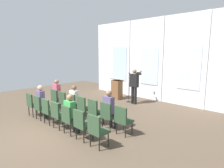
% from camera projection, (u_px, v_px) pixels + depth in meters
% --- Properties ---
extents(ground_plane, '(16.16, 16.16, 0.00)m').
position_uv_depth(ground_plane, '(46.00, 133.00, 6.12)').
color(ground_plane, brown).
extents(rear_partition, '(8.04, 0.14, 4.36)m').
position_uv_depth(rear_partition, '(151.00, 60.00, 10.23)').
color(rear_partition, silver).
rests_on(rear_partition, ground).
extents(speaker, '(0.51, 0.69, 1.76)m').
position_uv_depth(speaker, '(134.00, 84.00, 9.42)').
color(speaker, black).
rests_on(speaker, ground).
extents(mic_stand, '(0.28, 0.28, 1.55)m').
position_uv_depth(mic_stand, '(129.00, 96.00, 9.90)').
color(mic_stand, black).
rests_on(mic_stand, ground).
extents(lectern, '(0.60, 0.48, 1.16)m').
position_uv_depth(lectern, '(117.00, 89.00, 10.49)').
color(lectern, brown).
rests_on(lectern, ground).
extents(chair_r0_c0, '(0.46, 0.44, 0.94)m').
position_uv_depth(chair_r0_c0, '(56.00, 98.00, 8.47)').
color(chair_r0_c0, black).
rests_on(chair_r0_c0, ground).
extents(audience_r0_c0, '(0.36, 0.39, 1.39)m').
position_uv_depth(audience_r0_c0, '(58.00, 93.00, 8.49)').
color(audience_r0_c0, '#2D2D33').
rests_on(audience_r0_c0, ground).
extents(chair_r0_c1, '(0.46, 0.44, 0.94)m').
position_uv_depth(chair_r0_c1, '(65.00, 101.00, 8.04)').
color(chair_r0_c1, black).
rests_on(chair_r0_c1, ground).
extents(chair_r0_c2, '(0.46, 0.44, 0.94)m').
position_uv_depth(chair_r0_c2, '(74.00, 104.00, 7.61)').
color(chair_r0_c2, black).
rests_on(chair_r0_c2, ground).
extents(audience_r0_c2, '(0.36, 0.39, 1.28)m').
position_uv_depth(audience_r0_c2, '(75.00, 99.00, 7.64)').
color(audience_r0_c2, '#2D2D33').
rests_on(audience_r0_c2, ground).
extents(chair_r0_c3, '(0.46, 0.44, 0.94)m').
position_uv_depth(chair_r0_c3, '(84.00, 107.00, 7.18)').
color(chair_r0_c3, black).
rests_on(chair_r0_c3, ground).
extents(chair_r0_c4, '(0.46, 0.44, 0.94)m').
position_uv_depth(chair_r0_c4, '(95.00, 110.00, 6.74)').
color(chair_r0_c4, black).
rests_on(chair_r0_c4, ground).
extents(chair_r0_c5, '(0.46, 0.44, 0.94)m').
position_uv_depth(chair_r0_c5, '(108.00, 114.00, 6.31)').
color(chair_r0_c5, black).
rests_on(chair_r0_c5, ground).
extents(audience_r0_c5, '(0.36, 0.39, 1.35)m').
position_uv_depth(audience_r0_c5, '(110.00, 108.00, 6.34)').
color(audience_r0_c5, '#2D2D33').
rests_on(audience_r0_c5, ground).
extents(chair_r0_c6, '(0.46, 0.44, 0.94)m').
position_uv_depth(chair_r0_c6, '(123.00, 119.00, 5.88)').
color(chair_r0_c6, black).
rests_on(chair_r0_c6, ground).
extents(chair_r1_c0, '(0.46, 0.44, 0.94)m').
position_uv_depth(chair_r1_c0, '(33.00, 103.00, 7.68)').
color(chair_r1_c0, black).
rests_on(chair_r1_c0, ground).
extents(chair_r1_c1, '(0.46, 0.44, 0.94)m').
position_uv_depth(chair_r1_c1, '(40.00, 106.00, 7.25)').
color(chair_r1_c1, black).
rests_on(chair_r1_c1, ground).
extents(audience_r1_c1, '(0.36, 0.39, 1.35)m').
position_uv_depth(audience_r1_c1, '(42.00, 100.00, 7.27)').
color(audience_r1_c1, '#2D2D33').
rests_on(audience_r1_c1, ground).
extents(chair_r1_c2, '(0.46, 0.44, 0.94)m').
position_uv_depth(chair_r1_c2, '(49.00, 110.00, 6.82)').
color(chair_r1_c2, black).
rests_on(chair_r1_c2, ground).
extents(chair_r1_c3, '(0.46, 0.44, 0.94)m').
position_uv_depth(chair_r1_c3, '(58.00, 113.00, 6.39)').
color(chair_r1_c3, black).
rests_on(chair_r1_c3, ground).
extents(chair_r1_c4, '(0.46, 0.44, 0.94)m').
position_uv_depth(chair_r1_c4, '(69.00, 118.00, 5.95)').
color(chair_r1_c4, black).
rests_on(chair_r1_c4, ground).
extents(audience_r1_c4, '(0.36, 0.39, 1.29)m').
position_uv_depth(audience_r1_c4, '(71.00, 112.00, 5.98)').
color(audience_r1_c4, '#2D2D33').
rests_on(audience_r1_c4, ground).
extents(chair_r1_c5, '(0.46, 0.44, 0.94)m').
position_uv_depth(chair_r1_c5, '(82.00, 123.00, 5.52)').
color(chair_r1_c5, black).
rests_on(chair_r1_c5, ground).
extents(chair_r1_c6, '(0.46, 0.44, 0.94)m').
position_uv_depth(chair_r1_c6, '(97.00, 129.00, 5.09)').
color(chair_r1_c6, black).
rests_on(chair_r1_c6, ground).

